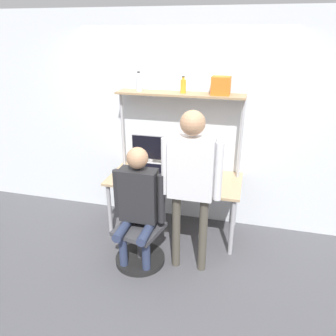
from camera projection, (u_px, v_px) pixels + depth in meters
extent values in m
plane|color=#4C4C51|center=(166.00, 248.00, 3.99)|extent=(12.00, 12.00, 0.00)
cube|color=silver|center=(182.00, 123.00, 4.19)|extent=(8.00, 0.06, 2.70)
cube|color=tan|center=(175.00, 179.00, 4.06)|extent=(1.63, 0.77, 0.03)
cylinder|color=#A5A5AA|center=(110.00, 211.00, 4.09)|extent=(0.05, 0.05, 0.73)
cylinder|color=#A5A5AA|center=(232.00, 227.00, 3.75)|extent=(0.05, 0.05, 0.73)
cylinder|color=#A5A5AA|center=(128.00, 188.00, 4.67)|extent=(0.05, 0.05, 0.73)
cylinder|color=#A5A5AA|center=(236.00, 201.00, 4.32)|extent=(0.05, 0.05, 0.73)
cube|color=#997A56|center=(180.00, 94.00, 3.88)|extent=(1.55, 0.28, 0.02)
cylinder|color=#B2B2B7|center=(124.00, 157.00, 4.39)|extent=(0.04, 0.04, 1.76)
cylinder|color=#B2B2B7|center=(238.00, 168.00, 4.04)|extent=(0.04, 0.04, 1.76)
cylinder|color=#B7B7BC|center=(150.00, 167.00, 4.35)|extent=(0.20, 0.20, 0.01)
cylinder|color=#B7B7BC|center=(150.00, 163.00, 4.32)|extent=(0.06, 0.06, 0.12)
cube|color=#B7B7BC|center=(150.00, 147.00, 4.25)|extent=(0.50, 0.01, 0.33)
cube|color=black|center=(150.00, 148.00, 4.24)|extent=(0.47, 0.02, 0.31)
cube|color=silver|center=(149.00, 181.00, 3.95)|extent=(0.31, 0.21, 0.01)
cube|color=black|center=(149.00, 181.00, 3.93)|extent=(0.26, 0.12, 0.00)
cube|color=silver|center=(151.00, 171.00, 3.97)|extent=(0.31, 0.07, 0.21)
cube|color=black|center=(151.00, 171.00, 3.97)|extent=(0.27, 0.06, 0.18)
cube|color=#264C8C|center=(172.00, 182.00, 3.92)|extent=(0.07, 0.15, 0.01)
cube|color=black|center=(172.00, 182.00, 3.92)|extent=(0.06, 0.13, 0.00)
cylinder|color=black|center=(140.00, 259.00, 3.75)|extent=(0.56, 0.56, 0.06)
cylinder|color=#4C4C51|center=(140.00, 244.00, 3.67)|extent=(0.06, 0.06, 0.35)
cube|color=#3F3F44|center=(139.00, 229.00, 3.60)|extent=(0.55, 0.55, 0.05)
cube|color=#3F3F44|center=(148.00, 201.00, 3.67)|extent=(0.41, 0.13, 0.45)
cylinder|color=#2D3856|center=(123.00, 252.00, 3.55)|extent=(0.09, 0.09, 0.46)
cylinder|color=#2D3856|center=(146.00, 255.00, 3.49)|extent=(0.09, 0.09, 0.46)
cylinder|color=#2D3856|center=(123.00, 229.00, 3.47)|extent=(0.10, 0.38, 0.10)
cylinder|color=#2D3856|center=(146.00, 232.00, 3.41)|extent=(0.10, 0.38, 0.10)
cube|color=#262628|center=(139.00, 195.00, 3.46)|extent=(0.40, 0.20, 0.58)
cylinder|color=#262628|center=(117.00, 194.00, 3.53)|extent=(0.08, 0.08, 0.55)
cylinder|color=#262628|center=(161.00, 199.00, 3.41)|extent=(0.08, 0.08, 0.55)
sphere|color=tan|center=(137.00, 158.00, 3.30)|extent=(0.22, 0.22, 0.22)
cylinder|color=#4C473D|center=(176.00, 231.00, 3.54)|extent=(0.09, 0.09, 0.89)
cylinder|color=#4C473D|center=(203.00, 235.00, 3.47)|extent=(0.09, 0.09, 0.89)
cube|color=silver|center=(191.00, 168.00, 3.21)|extent=(0.45, 0.20, 0.63)
cylinder|color=silver|center=(165.00, 167.00, 3.28)|extent=(0.08, 0.08, 0.60)
cylinder|color=silver|center=(219.00, 172.00, 3.15)|extent=(0.08, 0.08, 0.60)
sphere|color=tan|center=(193.00, 123.00, 3.03)|extent=(0.24, 0.24, 0.24)
cylinder|color=silver|center=(139.00, 83.00, 3.95)|extent=(0.08, 0.08, 0.18)
cylinder|color=silver|center=(139.00, 74.00, 3.91)|extent=(0.03, 0.03, 0.03)
cylinder|color=black|center=(139.00, 72.00, 3.90)|extent=(0.04, 0.04, 0.01)
cylinder|color=gold|center=(183.00, 86.00, 3.83)|extent=(0.07, 0.07, 0.15)
cylinder|color=gold|center=(183.00, 78.00, 3.80)|extent=(0.03, 0.03, 0.03)
cylinder|color=black|center=(183.00, 77.00, 3.79)|extent=(0.03, 0.03, 0.01)
cube|color=#D1661E|center=(221.00, 86.00, 3.72)|extent=(0.21, 0.18, 0.20)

